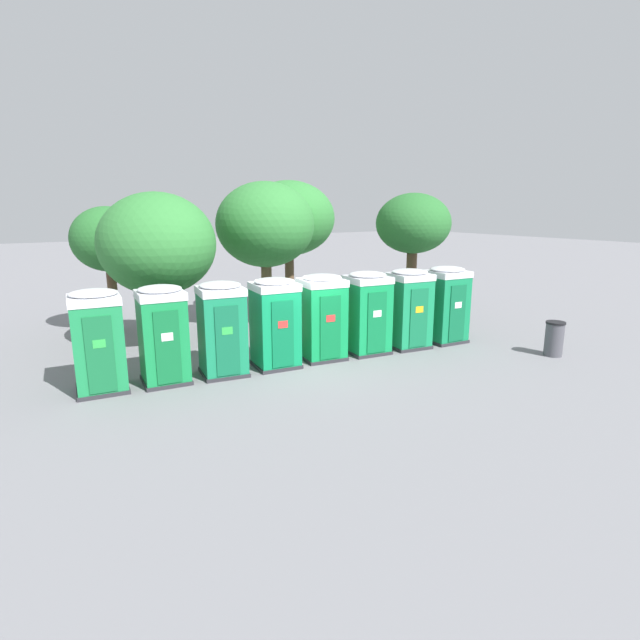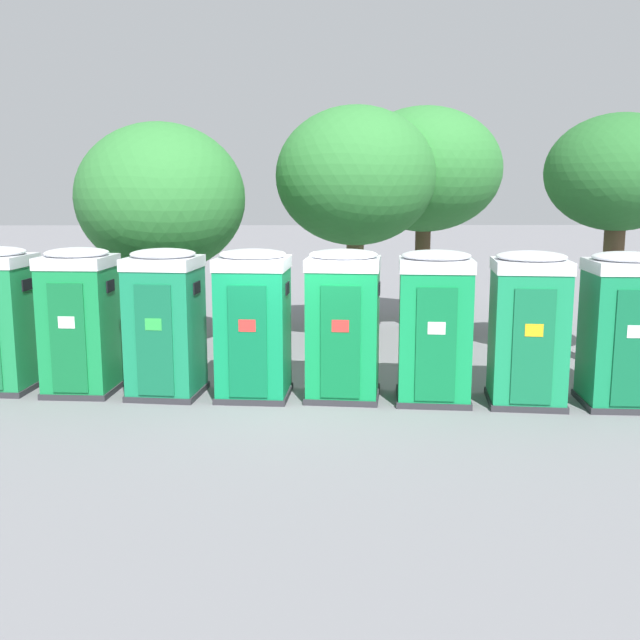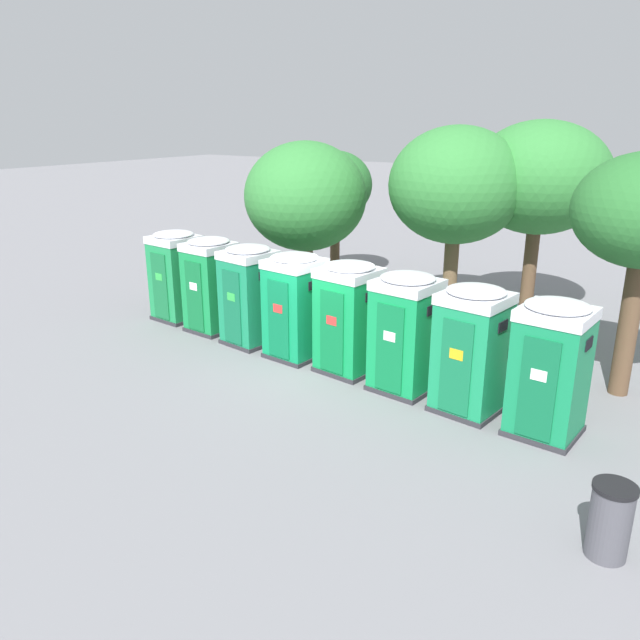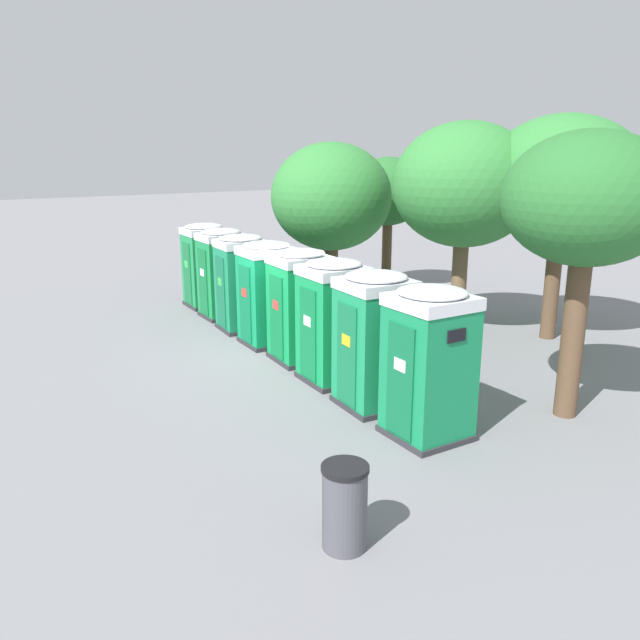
# 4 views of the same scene
# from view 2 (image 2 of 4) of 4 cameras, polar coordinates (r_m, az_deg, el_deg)

# --- Properties ---
(ground_plane) EXTENTS (120.00, 120.00, 0.00)m
(ground_plane) POSITION_cam_2_polar(r_m,az_deg,el_deg) (12.89, -1.66, -5.93)
(ground_plane) COLOR slate
(portapotty_1) EXTENTS (1.25, 1.29, 2.54)m
(portapotty_1) POSITION_cam_2_polar(r_m,az_deg,el_deg) (13.61, -17.79, -0.02)
(portapotty_1) COLOR #2D2D33
(portapotty_1) RESTS_ON ground
(portapotty_2) EXTENTS (1.33, 1.35, 2.54)m
(portapotty_2) POSITION_cam_2_polar(r_m,az_deg,el_deg) (13.05, -11.70, -0.16)
(portapotty_2) COLOR #2D2D33
(portapotty_2) RESTS_ON ground
(portapotty_3) EXTENTS (1.32, 1.31, 2.54)m
(portapotty_3) POSITION_cam_2_polar(r_m,az_deg,el_deg) (12.72, -5.09, -0.25)
(portapotty_3) COLOR #2D2D33
(portapotty_3) RESTS_ON ground
(portapotty_4) EXTENTS (1.37, 1.35, 2.54)m
(portapotty_4) POSITION_cam_2_polar(r_m,az_deg,el_deg) (12.64, 1.79, -0.28)
(portapotty_4) COLOR #2D2D33
(portapotty_4) RESTS_ON ground
(portapotty_5) EXTENTS (1.35, 1.33, 2.54)m
(portapotty_5) POSITION_cam_2_polar(r_m,az_deg,el_deg) (12.60, 8.71, -0.43)
(portapotty_5) COLOR #2D2D33
(portapotty_5) RESTS_ON ground
(portapotty_6) EXTENTS (1.37, 1.35, 2.54)m
(portapotty_6) POSITION_cam_2_polar(r_m,az_deg,el_deg) (12.75, 15.57, -0.56)
(portapotty_6) COLOR #2D2D33
(portapotty_6) RESTS_ON ground
(portapotty_7) EXTENTS (1.31, 1.29, 2.54)m
(portapotty_7) POSITION_cam_2_polar(r_m,az_deg,el_deg) (13.13, 22.10, -0.63)
(portapotty_7) COLOR #2D2D33
(portapotty_7) RESTS_ON ground
(street_tree_0) EXTENTS (3.56, 3.56, 4.91)m
(street_tree_0) POSITION_cam_2_polar(r_m,az_deg,el_deg) (16.37, -12.02, 8.99)
(street_tree_0) COLOR brown
(street_tree_0) RESTS_ON ground
(street_tree_1) EXTENTS (2.80, 2.80, 4.96)m
(street_tree_1) POSITION_cam_2_polar(r_m,az_deg,el_deg) (15.72, 21.80, 10.18)
(street_tree_1) COLOR brown
(street_tree_1) RESTS_ON ground
(street_tree_2) EXTENTS (3.75, 3.75, 5.49)m
(street_tree_2) POSITION_cam_2_polar(r_m,az_deg,el_deg) (18.76, 7.97, 11.21)
(street_tree_2) COLOR brown
(street_tree_2) RESTS_ON ground
(street_tree_3) EXTENTS (3.60, 3.60, 5.36)m
(street_tree_3) POSITION_cam_2_polar(r_m,az_deg,el_deg) (17.13, 2.74, 10.82)
(street_tree_3) COLOR brown
(street_tree_3) RESTS_ON ground
(street_tree_4) EXTENTS (2.49, 2.49, 4.47)m
(street_tree_4) POSITION_cam_2_polar(r_m,az_deg,el_deg) (19.58, -12.97, 9.08)
(street_tree_4) COLOR brown
(street_tree_4) RESTS_ON ground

